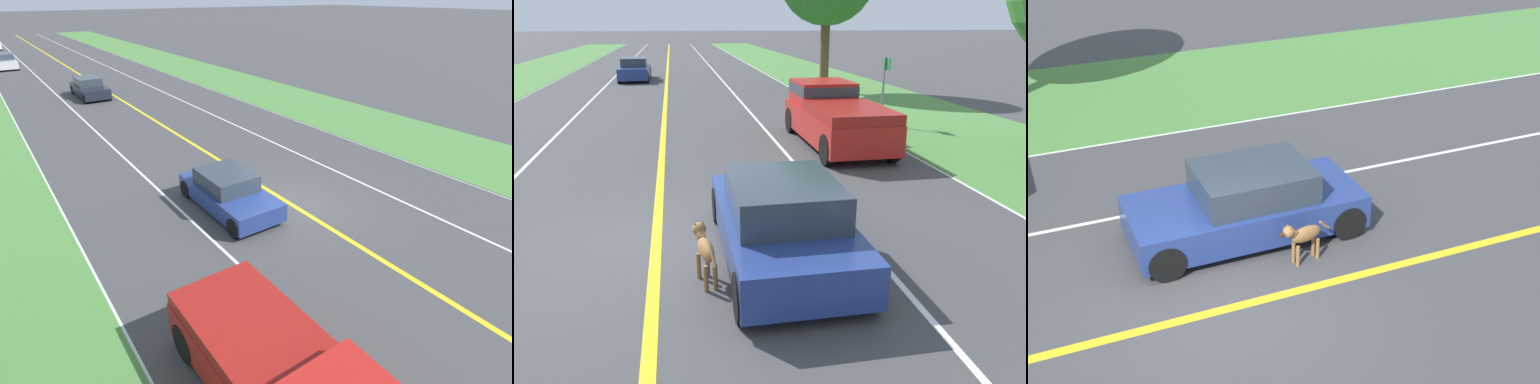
{
  "view_description": "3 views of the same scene",
  "coord_description": "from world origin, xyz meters",
  "views": [
    {
      "loc": [
        8.31,
        9.79,
        6.87
      ],
      "look_at": [
        1.34,
        -0.27,
        0.76
      ],
      "focal_mm": 28.0,
      "sensor_mm": 36.0,
      "label": 1
    },
    {
      "loc": [
        0.47,
        -8.13,
        3.6
      ],
      "look_at": [
        1.88,
        -0.66,
        0.99
      ],
      "focal_mm": 35.0,
      "sensor_mm": 36.0,
      "label": 2
    },
    {
      "loc": [
        -8.62,
        2.69,
        7.05
      ],
      "look_at": [
        1.73,
        -1.67,
        0.87
      ],
      "focal_mm": 50.0,
      "sensor_mm": 36.0,
      "label": 3
    }
  ],
  "objects": [
    {
      "name": "ground_plane",
      "position": [
        0.0,
        0.0,
        0.0
      ],
      "size": [
        400.0,
        400.0,
        0.0
      ],
      "primitive_type": "plane",
      "color": "#424244"
    },
    {
      "name": "centre_divider_line",
      "position": [
        0.0,
        0.0,
        0.0
      ],
      "size": [
        0.18,
        160.0,
        0.01
      ],
      "primitive_type": "cube",
      "color": "yellow",
      "rests_on": "ground"
    },
    {
      "name": "lane_edge_line_right",
      "position": [
        7.0,
        0.0,
        0.0
      ],
      "size": [
        0.14,
        160.0,
        0.01
      ],
      "primitive_type": "cube",
      "color": "white",
      "rests_on": "ground"
    },
    {
      "name": "lane_dash_same_dir",
      "position": [
        3.5,
        0.0,
        0.0
      ],
      "size": [
        0.1,
        160.0,
        0.01
      ],
      "primitive_type": "cube",
      "color": "white",
      "rests_on": "ground"
    },
    {
      "name": "grass_verge_right",
      "position": [
        10.0,
        0.0,
        0.01
      ],
      "size": [
        6.0,
        160.0,
        0.03
      ],
      "primitive_type": "cube",
      "color": "#4C843D",
      "rests_on": "ground"
    },
    {
      "name": "ego_car",
      "position": [
        1.99,
        -1.05,
        0.63
      ],
      "size": [
        1.88,
        4.22,
        1.35
      ],
      "color": "navy",
      "rests_on": "ground"
    },
    {
      "name": "dog",
      "position": [
        0.75,
        -1.6,
        0.53
      ],
      "size": [
        0.34,
        1.05,
        0.84
      ],
      "rotation": [
        0.0,
        0.0,
        0.19
      ],
      "color": "olive",
      "rests_on": "ground"
    }
  ]
}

